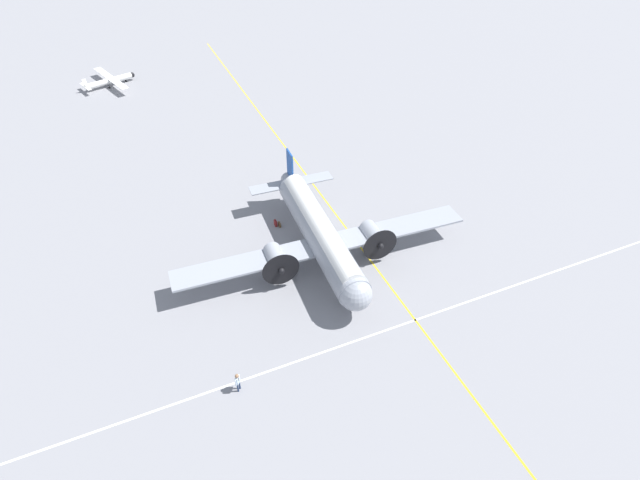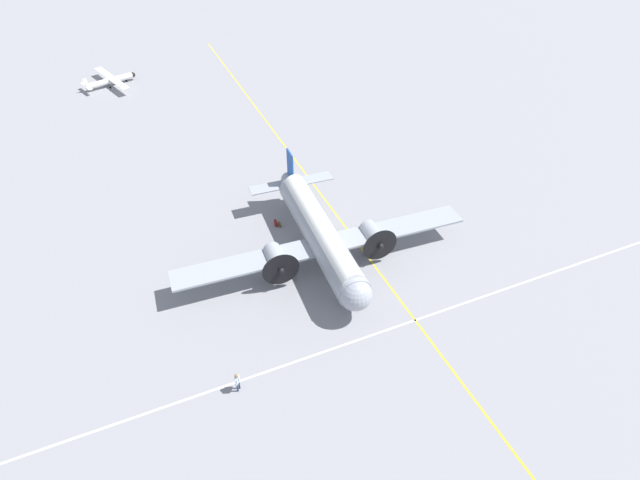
% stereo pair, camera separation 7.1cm
% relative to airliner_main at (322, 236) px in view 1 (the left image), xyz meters
% --- Properties ---
extents(ground_plane, '(300.00, 300.00, 0.00)m').
position_rel_airliner_main_xyz_m(ground_plane, '(0.46, -0.02, -2.61)').
color(ground_plane, gray).
extents(apron_line_eastwest, '(120.00, 0.16, 0.01)m').
position_rel_airliner_main_xyz_m(apron_line_eastwest, '(0.46, -3.88, -2.61)').
color(apron_line_eastwest, gold).
rests_on(apron_line_eastwest, ground_plane).
extents(apron_line_northsouth, '(0.16, 120.00, 0.01)m').
position_rel_airliner_main_xyz_m(apron_line_northsouth, '(-9.56, -0.02, -2.61)').
color(apron_line_northsouth, silver).
rests_on(apron_line_northsouth, ground_plane).
extents(airliner_main, '(18.36, 26.23, 6.08)m').
position_rel_airliner_main_xyz_m(airliner_main, '(0.00, 0.00, 0.00)').
color(airliner_main, '#9399A3').
rests_on(airliner_main, ground_plane).
extents(crew_foreground, '(0.46, 0.43, 1.72)m').
position_rel_airliner_main_xyz_m(crew_foreground, '(-10.21, 10.58, -1.56)').
color(crew_foreground, navy).
rests_on(crew_foreground, ground_plane).
extents(suitcase_near_door, '(0.50, 0.15, 0.48)m').
position_rel_airliner_main_xyz_m(suitcase_near_door, '(5.88, 1.92, -2.39)').
color(suitcase_near_door, brown).
rests_on(suitcase_near_door, ground_plane).
extents(suitcase_upright_spare, '(0.51, 0.20, 0.64)m').
position_rel_airliner_main_xyz_m(suitcase_upright_spare, '(6.13, 2.23, -2.31)').
color(suitcase_upright_spare, maroon).
rests_on(suitcase_upright_spare, ground_plane).
extents(light_aircraft_distant, '(10.26, 7.85, 2.01)m').
position_rel_airliner_main_xyz_m(light_aircraft_distant, '(47.64, 13.59, -1.78)').
color(light_aircraft_distant, white).
rests_on(light_aircraft_distant, ground_plane).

